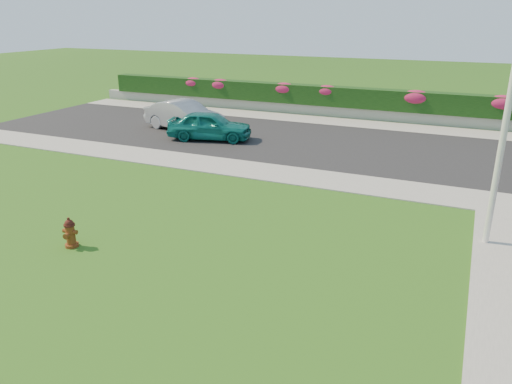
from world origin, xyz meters
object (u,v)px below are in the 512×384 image
at_px(sedan_teal, 210,126).
at_px(fire_hydrant, 70,233).
at_px(sedan_silver, 184,116).
at_px(utility_pole, 503,140).

bearing_deg(sedan_teal, fire_hydrant, 177.13).
distance_m(fire_hydrant, sedan_silver, 13.46).
xyz_separation_m(sedan_silver, utility_pole, (14.16, -8.16, 2.00)).
bearing_deg(utility_pole, sedan_teal, 150.16).
height_order(fire_hydrant, sedan_teal, sedan_teal).
xyz_separation_m(fire_hydrant, utility_pole, (9.74, 4.55, 2.39)).
relative_size(sedan_teal, sedan_silver, 0.88).
bearing_deg(sedan_teal, sedan_silver, 45.50).
distance_m(sedan_silver, utility_pole, 16.47).
distance_m(fire_hydrant, utility_pole, 11.01).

